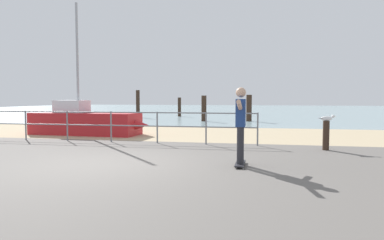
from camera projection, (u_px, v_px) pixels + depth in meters
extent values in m
cube|color=#605B56|center=(93.00, 174.00, 6.92)|extent=(24.00, 10.00, 0.04)
cube|color=tan|center=(182.00, 133.00, 14.76)|extent=(24.00, 6.00, 0.04)
cube|color=#849EA3|center=(233.00, 110.00, 42.17)|extent=(72.00, 50.00, 0.04)
cylinder|color=slate|center=(26.00, 125.00, 12.34)|extent=(0.05, 0.05, 1.05)
cylinder|color=slate|center=(67.00, 126.00, 12.03)|extent=(0.05, 0.05, 1.05)
cylinder|color=slate|center=(111.00, 127.00, 11.72)|extent=(0.05, 0.05, 1.05)
cylinder|color=slate|center=(157.00, 128.00, 11.41)|extent=(0.05, 0.05, 1.05)
cylinder|color=slate|center=(206.00, 129.00, 11.09)|extent=(0.05, 0.05, 1.05)
cylinder|color=slate|center=(258.00, 130.00, 10.78)|extent=(0.05, 0.05, 1.05)
cylinder|color=slate|center=(111.00, 112.00, 11.69)|extent=(9.69, 0.04, 0.04)
cylinder|color=slate|center=(111.00, 125.00, 11.71)|extent=(9.69, 0.04, 0.04)
cube|color=#B21E23|center=(85.00, 124.00, 14.13)|extent=(4.47, 1.65, 0.90)
cone|color=#B21E23|center=(136.00, 125.00, 13.58)|extent=(1.14, 0.83, 0.77)
cylinder|color=#9EA0A5|center=(77.00, 58.00, 14.03)|extent=(0.10, 0.10, 4.39)
cube|color=silver|center=(72.00, 106.00, 14.23)|extent=(1.25, 0.97, 0.50)
cube|color=black|center=(240.00, 163.00, 7.65)|extent=(0.21, 0.80, 0.02)
cylinder|color=silver|center=(243.00, 168.00, 7.36)|extent=(0.03, 0.06, 0.06)
cylinder|color=silver|center=(236.00, 168.00, 7.39)|extent=(0.03, 0.06, 0.06)
cylinder|color=silver|center=(245.00, 163.00, 7.91)|extent=(0.03, 0.06, 0.06)
cylinder|color=silver|center=(237.00, 163.00, 7.94)|extent=(0.03, 0.06, 0.06)
cylinder|color=#26262B|center=(240.00, 145.00, 7.50)|extent=(0.14, 0.14, 0.80)
cylinder|color=#26262B|center=(241.00, 144.00, 7.74)|extent=(0.14, 0.14, 0.80)
cube|color=navy|center=(241.00, 113.00, 7.57)|extent=(0.20, 0.36, 0.60)
sphere|color=tan|center=(241.00, 92.00, 7.55)|extent=(0.22, 0.22, 0.22)
cylinder|color=tan|center=(239.00, 105.00, 7.13)|extent=(0.09, 0.56, 0.23)
cylinder|color=tan|center=(242.00, 104.00, 8.00)|extent=(0.09, 0.56, 0.23)
cylinder|color=#332319|center=(326.00, 136.00, 9.91)|extent=(0.18, 0.18, 0.85)
ellipsoid|color=white|center=(326.00, 119.00, 9.88)|extent=(0.34, 0.21, 0.14)
sphere|color=white|center=(333.00, 116.00, 9.88)|extent=(0.09, 0.09, 0.09)
cone|color=gold|center=(335.00, 116.00, 9.89)|extent=(0.05, 0.04, 0.02)
cube|color=slate|center=(321.00, 118.00, 9.87)|extent=(0.14, 0.11, 0.02)
cylinder|color=#332319|center=(138.00, 104.00, 26.24)|extent=(0.28, 0.28, 2.06)
cylinder|color=#332319|center=(179.00, 107.00, 27.50)|extent=(0.26, 0.26, 1.51)
cylinder|color=#332319|center=(204.00, 109.00, 21.93)|extent=(0.32, 0.32, 1.63)
cylinder|color=#332319|center=(249.00, 108.00, 21.82)|extent=(0.34, 0.34, 1.68)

